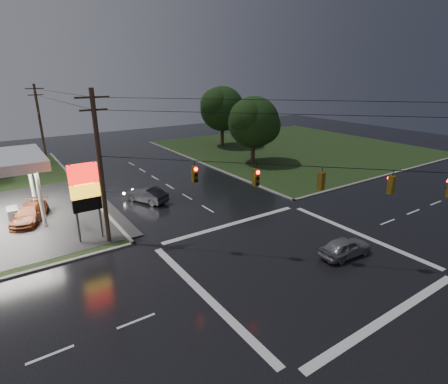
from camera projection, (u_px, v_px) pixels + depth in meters
ground at (293, 259)px, 23.52m from camera, size 120.00×120.00×0.00m
grass_ne at (294, 148)px, 57.62m from camera, size 36.00×36.00×0.08m
pylon_sign at (85, 190)px, 24.87m from camera, size 2.00×0.35×6.00m
utility_pole_nw at (100, 167)px, 24.06m from camera, size 2.20×0.32×11.00m
utility_pole_n at (40, 123)px, 46.46m from camera, size 2.20×0.32×10.50m
traffic_signals at (300, 166)px, 21.39m from camera, size 26.87×26.87×1.47m
tree_ne_near at (255, 122)px, 46.41m from camera, size 7.99×6.80×8.98m
tree_ne_far at (223, 109)px, 57.19m from camera, size 8.46×7.20×9.80m
car_north at (146, 195)px, 33.64m from camera, size 3.26×4.67×1.46m
car_crossing at (345, 247)px, 23.75m from camera, size 3.98×1.80×1.33m
car_pump at (30, 214)px, 29.15m from camera, size 3.84×5.30×1.43m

